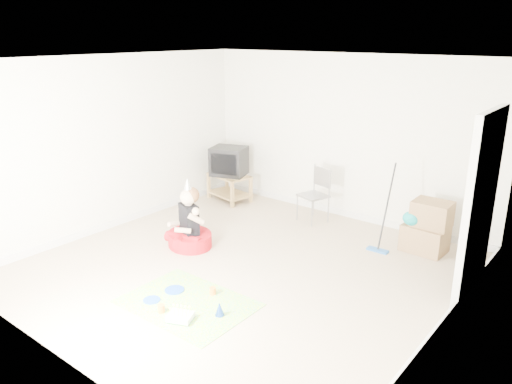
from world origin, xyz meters
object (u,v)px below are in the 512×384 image
Objects in this scene: tv_stand at (229,185)px; crt_tv at (229,161)px; cardboard_boxes at (427,228)px; folding_chair at (313,196)px; seated_woman at (190,231)px; birthday_cake at (180,317)px.

crt_tv reaches higher than tv_stand.
cardboard_boxes reaches higher than tv_stand.
cardboard_boxes is (3.57, 0.03, 0.07)m from tv_stand.
cardboard_boxes is (1.83, -0.00, -0.08)m from folding_chair.
crt_tv is (-0.00, -0.00, 0.44)m from tv_stand.
crt_tv is 2.13m from seated_woman.
crt_tv is 0.80× the size of cardboard_boxes.
folding_chair is (1.74, 0.03, -0.29)m from crt_tv.
cardboard_boxes is at bearing -0.15° from folding_chair.
folding_chair reaches higher than cardboard_boxes.
cardboard_boxes is 0.72× the size of seated_woman.
tv_stand is 1.15× the size of cardboard_boxes.
tv_stand is at bearing 123.77° from birthday_cake.
seated_woman reaches higher than cardboard_boxes.
tv_stand is 0.44m from crt_tv.
tv_stand is 0.82× the size of seated_woman.
cardboard_boxes is at bearing 35.36° from seated_woman.
birthday_cake is (-1.37, -3.32, -0.31)m from cardboard_boxes.
birthday_cake is at bearing -74.85° from crt_tv.
tv_stand is at bearing -179.53° from cardboard_boxes.
seated_woman is at bearing -64.39° from tv_stand.
tv_stand is at bearing 26.39° from crt_tv.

